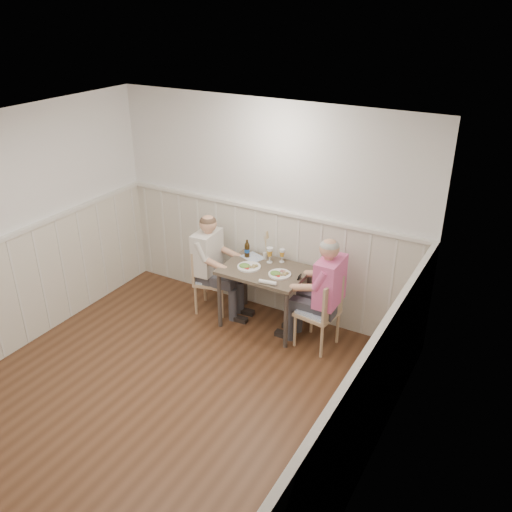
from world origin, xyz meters
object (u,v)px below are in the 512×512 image
Objects in this scene: diner_cream at (211,271)px; beer_bottle at (247,250)px; chair_right at (322,310)px; dining_table at (264,276)px; man_in_pink at (325,301)px; grass_vase at (265,246)px; chair_left at (208,276)px.

diner_cream is 0.54m from beer_bottle.
chair_right is 1.19m from beer_bottle.
dining_table is 0.74m from diner_cream.
chair_right is at bearing -98.91° from man_in_pink.
diner_cream is (-1.51, -0.00, -0.01)m from man_in_pink.
man_in_pink is 1.01m from grass_vase.
man_in_pink is (0.01, 0.06, 0.09)m from chair_right.
chair_left is 0.10m from diner_cream.
beer_bottle is at bearing 169.84° from man_in_pink.
man_in_pink is (1.55, -0.01, 0.10)m from chair_left.
man_in_pink is 3.44× the size of grass_vase.
chair_right is 1.50m from diner_cream.
beer_bottle is 0.58× the size of grass_vase.
diner_cream is at bearing -9.01° from chair_left.
diner_cream reaches higher than chair_left.
beer_bottle is at bearing 26.39° from diner_cream.
beer_bottle is at bearing -162.73° from grass_vase.
chair_left is at bearing 170.99° from diner_cream.
man_in_pink reaches higher than chair_left.
man_in_pink reaches higher than dining_table.
diner_cream is at bearing -179.98° from man_in_pink.
chair_right is 1.55m from chair_left.
diner_cream reaches higher than beer_bottle.
chair_left is 2.18× the size of grass_vase.
man_in_pink is 1.16m from beer_bottle.
diner_cream is at bearing -177.82° from dining_table.
dining_table is 1.13× the size of chair_right.
diner_cream is (-0.73, -0.03, -0.11)m from dining_table.
dining_table is 0.75× the size of diner_cream.
diner_cream is (-1.50, 0.06, 0.08)m from chair_right.
beer_bottle is (0.40, 0.20, 0.31)m from diner_cream.
chair_right is at bearing -13.08° from beer_bottle.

